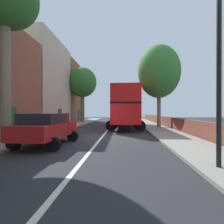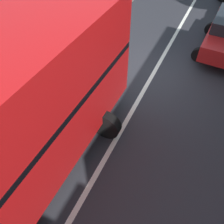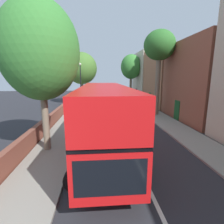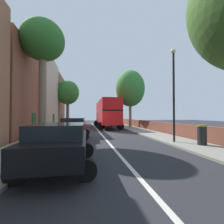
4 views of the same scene
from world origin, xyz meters
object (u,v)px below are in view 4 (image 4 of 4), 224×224
(parked_car_red_left_0, at_px, (74,127))
(lamppost_right, at_px, (174,87))
(parked_car_black_left_1, at_px, (60,142))
(double_decker_bus, at_px, (107,112))
(street_tree_left_2, at_px, (43,43))
(street_tree_left_0, at_px, (68,93))
(litter_bin_right, at_px, (202,135))
(street_tree_right_3, at_px, (130,89))

(parked_car_red_left_0, relative_size, lamppost_right, 0.68)
(parked_car_black_left_1, bearing_deg, double_decker_bus, 76.75)
(street_tree_left_2, bearing_deg, lamppost_right, -22.99)
(parked_car_red_left_0, bearing_deg, double_decker_bus, 68.29)
(parked_car_red_left_0, xyz_separation_m, lamppost_right, (6.80, -3.43, 2.85))
(lamppost_right, bearing_deg, parked_car_red_left_0, 153.22)
(street_tree_left_0, xyz_separation_m, lamppost_right, (9.23, -21.93, -2.48))
(parked_car_black_left_1, bearing_deg, street_tree_left_0, 95.39)
(parked_car_red_left_0, xyz_separation_m, litter_bin_right, (7.80, -4.77, -0.23))
(street_tree_left_0, bearing_deg, litter_bin_right, -66.26)
(litter_bin_right, bearing_deg, lamppost_right, 126.72)
(litter_bin_right, bearing_deg, street_tree_left_2, 152.87)
(parked_car_red_left_0, relative_size, street_tree_left_0, 0.50)
(double_decker_bus, relative_size, lamppost_right, 1.72)
(street_tree_right_3, bearing_deg, parked_car_black_left_1, -114.09)
(street_tree_left_0, relative_size, litter_bin_right, 7.22)
(parked_car_red_left_0, height_order, street_tree_left_2, street_tree_left_2)
(double_decker_bus, distance_m, litter_bin_right, 15.83)
(street_tree_left_0, distance_m, lamppost_right, 23.92)
(street_tree_left_2, bearing_deg, double_decker_bus, 55.81)
(parked_car_black_left_1, bearing_deg, street_tree_right_3, 65.91)
(double_decker_bus, xyz_separation_m, street_tree_left_0, (-6.63, 7.94, 3.93))
(parked_car_red_left_0, xyz_separation_m, street_tree_left_0, (-2.43, 18.49, 5.34))
(parked_car_red_left_0, height_order, litter_bin_right, parked_car_red_left_0)
(lamppost_right, bearing_deg, street_tree_left_2, 157.01)
(parked_car_black_left_1, xyz_separation_m, litter_bin_right, (7.80, 2.51, -0.20))
(street_tree_left_0, bearing_deg, street_tree_left_2, -90.52)
(street_tree_right_3, bearing_deg, street_tree_left_2, -137.40)
(street_tree_left_0, relative_size, lamppost_right, 1.36)
(parked_car_red_left_0, bearing_deg, street_tree_left_2, 167.96)
(street_tree_left_0, bearing_deg, lamppost_right, -67.16)
(parked_car_red_left_0, relative_size, litter_bin_right, 3.61)
(parked_car_red_left_0, bearing_deg, street_tree_right_3, 52.39)
(parked_car_black_left_1, distance_m, litter_bin_right, 8.20)
(parked_car_black_left_1, bearing_deg, parked_car_red_left_0, 90.01)
(double_decker_bus, distance_m, lamppost_right, 14.30)
(double_decker_bus, bearing_deg, parked_car_red_left_0, -111.71)
(street_tree_right_3, bearing_deg, double_decker_bus, 172.31)
(parked_car_red_left_0, distance_m, parked_car_black_left_1, 7.28)
(parked_car_black_left_1, xyz_separation_m, street_tree_right_3, (7.76, 17.36, 5.07))
(street_tree_left_2, relative_size, litter_bin_right, 8.15)
(lamppost_right, distance_m, litter_bin_right, 3.51)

